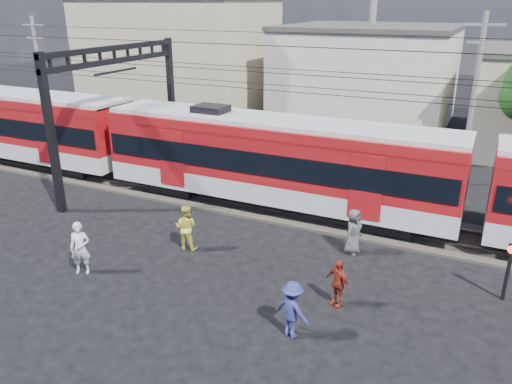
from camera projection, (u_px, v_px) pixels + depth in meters
ground at (215, 305)px, 15.65m from camera, size 120.00×120.00×0.00m
track_bed at (304, 212)px, 22.37m from camera, size 70.00×3.40×0.12m
rail_near at (298, 216)px, 21.70m from camera, size 70.00×0.12×0.12m
rail_far at (310, 204)px, 22.96m from camera, size 70.00×0.12×0.12m
commuter_train at (279, 159)px, 22.05m from camera, size 50.30×3.08×4.17m
catenary at (139, 85)px, 24.03m from camera, size 70.00×9.30×7.52m
building_west at (180, 57)px, 41.05m from camera, size 14.28×10.20×9.30m
building_midwest at (368, 75)px, 37.90m from camera, size 12.24×12.24×7.30m
utility_pole_mid at (473, 97)px, 24.26m from camera, size 1.80×0.24×8.50m
utility_pole_west at (40, 72)px, 34.77m from camera, size 1.80×0.24×8.00m
pedestrian_a at (80, 248)px, 17.18m from camera, size 0.82×0.72×1.89m
pedestrian_b at (186, 227)px, 18.91m from camera, size 0.96×0.80×1.77m
pedestrian_c at (292, 310)px, 13.90m from camera, size 1.25×0.93×1.73m
pedestrian_d at (338, 283)px, 15.37m from camera, size 1.00×0.78×1.58m
pedestrian_e at (353, 231)px, 18.57m from camera, size 0.74×0.97×1.77m
crossing_signal at (510, 262)px, 15.43m from camera, size 0.29×0.29×1.97m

